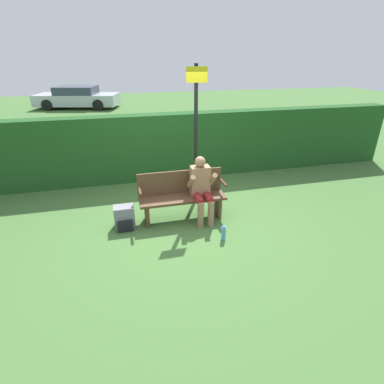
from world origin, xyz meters
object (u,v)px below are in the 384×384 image
(person_seated, at_px, (201,187))
(water_bottle, at_px, (223,233))
(park_bench, at_px, (182,195))
(signpost, at_px, (196,129))
(parked_car, at_px, (77,98))
(backpack, at_px, (125,218))

(person_seated, relative_size, water_bottle, 4.48)
(park_bench, bearing_deg, signpost, 55.71)
(park_bench, relative_size, signpost, 0.59)
(park_bench, height_order, person_seated, person_seated)
(signpost, xyz_separation_m, parked_car, (-3.44, 12.87, -0.93))
(backpack, bearing_deg, park_bench, 6.15)
(park_bench, distance_m, parked_car, 13.82)
(person_seated, height_order, backpack, person_seated)
(person_seated, xyz_separation_m, backpack, (-1.38, 0.01, -0.45))
(signpost, bearing_deg, person_seated, -96.81)
(person_seated, height_order, water_bottle, person_seated)
(signpost, distance_m, parked_car, 13.35)
(park_bench, distance_m, backpack, 1.09)
(park_bench, xyz_separation_m, backpack, (-1.05, -0.11, -0.26))
(parked_car, bearing_deg, signpost, -61.10)
(parked_car, bearing_deg, backpack, -67.83)
(water_bottle, bearing_deg, backpack, 152.69)
(water_bottle, bearing_deg, parked_car, 103.71)
(backpack, relative_size, water_bottle, 1.53)
(park_bench, xyz_separation_m, parked_car, (-3.02, 13.49, 0.12))
(park_bench, bearing_deg, backpack, -173.85)
(signpost, height_order, parked_car, signpost)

